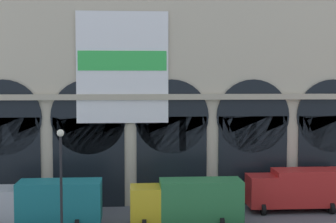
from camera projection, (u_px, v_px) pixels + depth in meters
ground_plane at (177, 223)px, 34.97m from camera, size 200.00×200.00×0.00m
station_building at (170, 74)px, 41.68m from camera, size 39.60×5.27×21.16m
box_truck_midwest at (46, 202)px, 33.90m from camera, size 7.50×2.91×3.12m
box_truck_center at (188, 201)px, 34.29m from camera, size 7.50×2.91×3.12m
box_truck_mideast at (299, 188)px, 38.20m from camera, size 7.50×2.91×3.12m
street_lamp_quayside at (61, 171)px, 30.55m from camera, size 0.44×0.44×6.90m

